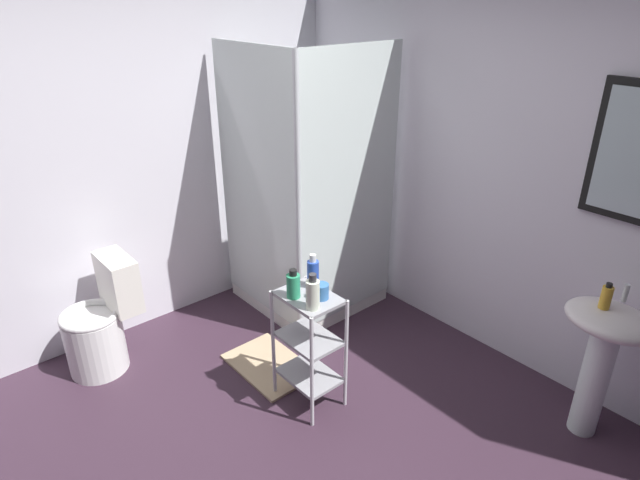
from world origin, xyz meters
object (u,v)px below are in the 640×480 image
at_px(hand_soap_bottle, 606,297).
at_px(shampoo_bottle_blue, 313,273).
at_px(shower_stall, 307,253).
at_px(body_wash_bottle_green, 293,285).
at_px(pedestal_sink, 603,346).
at_px(toilet, 101,325).
at_px(storage_cart, 309,340).
at_px(bath_mat, 269,365).
at_px(lotion_bottle_white, 313,294).
at_px(rinse_cup, 321,291).

height_order(hand_soap_bottle, shampoo_bottle_blue, hand_soap_bottle).
distance_m(shower_stall, body_wash_bottle_green, 1.15).
distance_m(pedestal_sink, toilet, 3.00).
bearing_deg(toilet, body_wash_bottle_green, 34.16).
relative_size(shower_stall, storage_cart, 2.70).
bearing_deg(hand_soap_bottle, shampoo_bottle_blue, -143.55).
height_order(storage_cart, bath_mat, storage_cart).
bearing_deg(shampoo_bottle_blue, pedestal_sink, 36.30).
bearing_deg(bath_mat, lotion_bottle_white, -6.35).
relative_size(lotion_bottle_white, shampoo_bottle_blue, 1.01).
relative_size(lotion_bottle_white, body_wash_bottle_green, 1.22).
xyz_separation_m(lotion_bottle_white, shampoo_bottle_blue, (-0.17, 0.15, -0.00)).
bearing_deg(body_wash_bottle_green, pedestal_sink, 40.89).
xyz_separation_m(lotion_bottle_white, bath_mat, (-0.53, 0.06, -0.82)).
bearing_deg(storage_cart, rinse_cup, 31.24).
xyz_separation_m(hand_soap_bottle, shampoo_bottle_blue, (-1.24, -0.92, -0.05)).
height_order(lotion_bottle_white, rinse_cup, lotion_bottle_white).
bearing_deg(hand_soap_bottle, toilet, -141.98).
relative_size(shampoo_bottle_blue, bath_mat, 0.35).
distance_m(shampoo_bottle_blue, body_wash_bottle_green, 0.16).
bearing_deg(lotion_bottle_white, storage_cart, 150.70).
bearing_deg(shampoo_bottle_blue, body_wash_bottle_green, -84.64).
height_order(shower_stall, rinse_cup, shower_stall).
height_order(pedestal_sink, lotion_bottle_white, lotion_bottle_white).
height_order(shower_stall, toilet, shower_stall).
relative_size(toilet, shampoo_bottle_blue, 3.67).
bearing_deg(storage_cart, hand_soap_bottle, 40.40).
bearing_deg(hand_soap_bottle, body_wash_bottle_green, -138.84).
distance_m(lotion_bottle_white, body_wash_bottle_green, 0.16).
bearing_deg(shower_stall, storage_cart, -38.92).
bearing_deg(rinse_cup, shampoo_bottle_blue, 159.68).
bearing_deg(bath_mat, shampoo_bottle_blue, 14.40).
distance_m(hand_soap_bottle, body_wash_bottle_green, 1.63).
bearing_deg(lotion_bottle_white, shower_stall, 142.10).
height_order(toilet, rinse_cup, rinse_cup).
xyz_separation_m(storage_cart, lotion_bottle_white, (0.11, -0.06, 0.39)).
xyz_separation_m(hand_soap_bottle, lotion_bottle_white, (-1.06, -1.06, -0.04)).
bearing_deg(lotion_bottle_white, toilet, -149.18).
bearing_deg(body_wash_bottle_green, hand_soap_bottle, 41.16).
height_order(shower_stall, hand_soap_bottle, shower_stall).
height_order(storage_cart, body_wash_bottle_green, body_wash_bottle_green).
bearing_deg(shampoo_bottle_blue, hand_soap_bottle, 36.45).
bearing_deg(storage_cart, shampoo_bottle_blue, 125.62).
distance_m(pedestal_sink, bath_mat, 2.01).
xyz_separation_m(hand_soap_bottle, bath_mat, (-1.59, -1.01, -0.87)).
bearing_deg(toilet, shampoo_bottle_blue, 39.74).
bearing_deg(shower_stall, pedestal_sink, 9.38).
relative_size(pedestal_sink, hand_soap_bottle, 5.57).
xyz_separation_m(storage_cart, hand_soap_bottle, (1.18, 1.00, 0.44)).
bearing_deg(shampoo_bottle_blue, storage_cart, -54.38).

